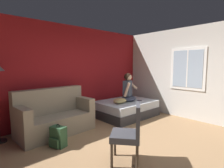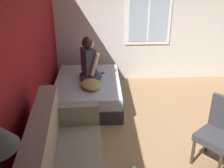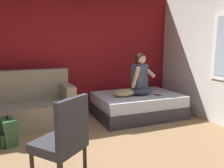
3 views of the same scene
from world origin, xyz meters
name	(u,v)px [view 1 (image 1 of 3)]	position (x,y,z in m)	size (l,w,h in m)	color
ground_plane	(139,152)	(0.00, 0.00, 0.00)	(40.00, 40.00, 0.00)	#93704C
wall_back_accent	(69,74)	(0.00, 2.61, 1.35)	(10.34, 0.16, 2.70)	maroon
wall_side_with_window	(203,74)	(2.75, 0.01, 1.35)	(0.19, 6.46, 2.70)	silver
bed	(126,108)	(1.49, 1.76, 0.24)	(1.79, 1.31, 0.48)	#2D2D33
couch	(55,116)	(-0.75, 1.96, 0.39)	(1.75, 0.93, 1.04)	gray
side_chair	(130,131)	(-0.39, -0.11, 0.53)	(0.65, 0.65, 0.98)	#382D23
person_seated	(128,90)	(1.54, 1.71, 0.84)	(0.65, 0.61, 0.88)	#383D51
backpack	(58,137)	(-1.01, 1.22, 0.19)	(0.30, 0.34, 0.46)	#2D5133
throw_pillow	(120,101)	(1.14, 1.68, 0.55)	(0.48, 0.36, 0.14)	tan
cell_phone	(139,101)	(1.83, 1.50, 0.48)	(0.07, 0.14, 0.01)	black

